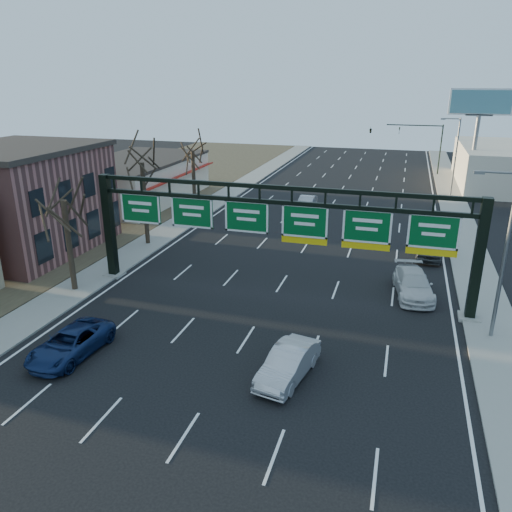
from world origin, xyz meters
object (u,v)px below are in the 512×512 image
(car_blue_suv, at_px, (71,343))
(car_white_wagon, at_px, (413,284))
(sign_gantry, at_px, (278,226))
(car_silver_sedan, at_px, (288,363))

(car_blue_suv, distance_m, car_white_wagon, 20.73)
(sign_gantry, relative_size, car_blue_suv, 4.97)
(car_white_wagon, bearing_deg, car_silver_sedan, -124.61)
(car_blue_suv, bearing_deg, car_silver_sedan, 10.05)
(car_blue_suv, xyz_separation_m, car_silver_sedan, (10.91, 1.22, 0.06))
(sign_gantry, xyz_separation_m, car_white_wagon, (8.35, 2.57, -3.86))
(sign_gantry, height_order, car_silver_sedan, sign_gantry)
(car_blue_suv, bearing_deg, car_white_wagon, 41.20)
(car_blue_suv, height_order, car_white_wagon, car_white_wagon)
(car_silver_sedan, bearing_deg, car_white_wagon, 74.97)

